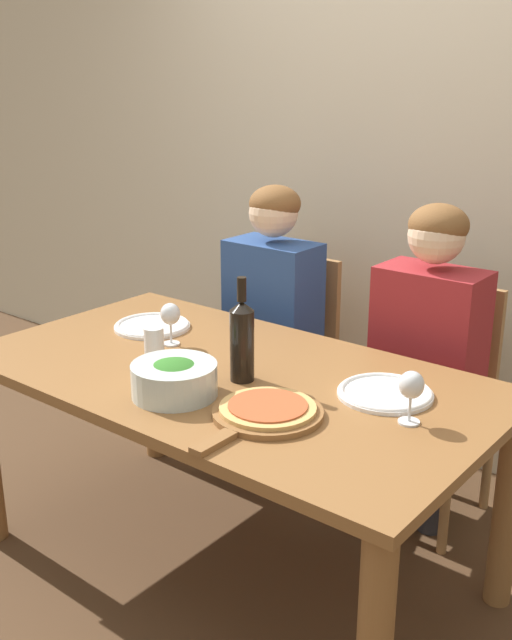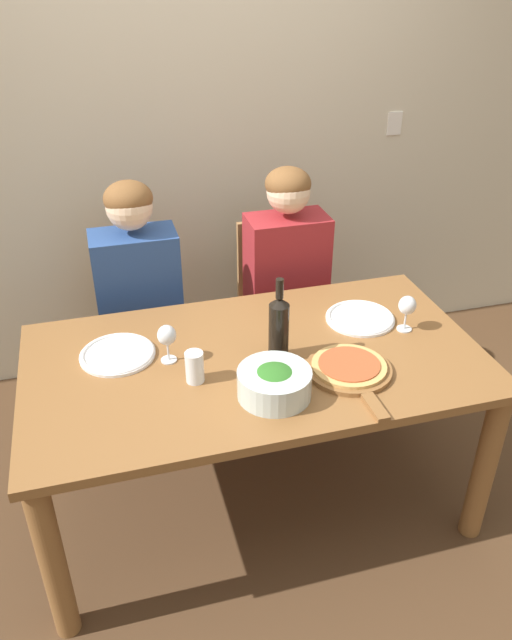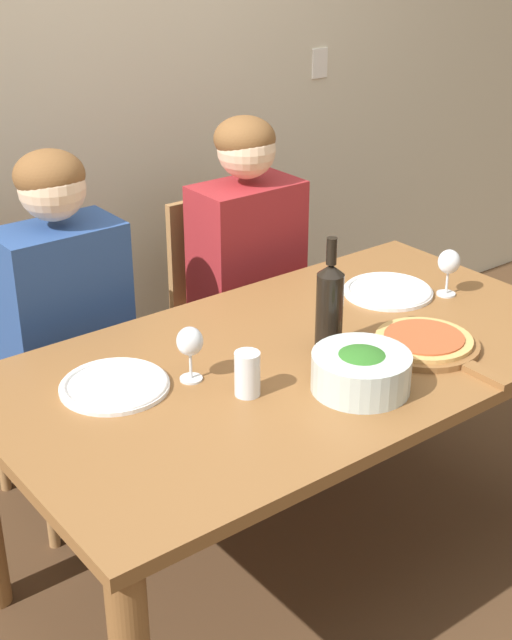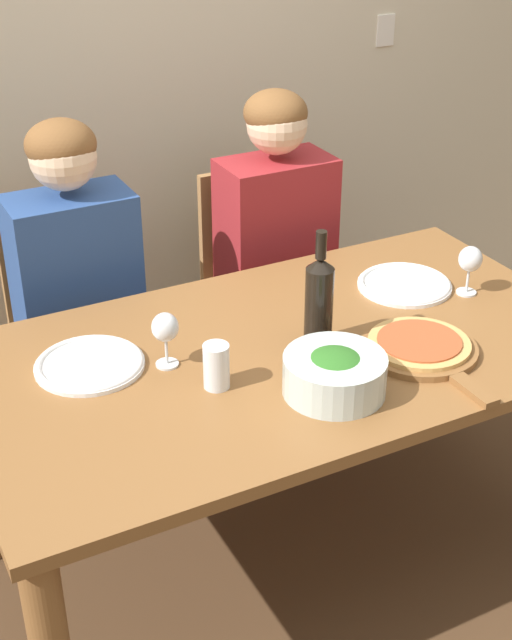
% 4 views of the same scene
% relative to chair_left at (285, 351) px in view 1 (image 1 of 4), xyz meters
% --- Properties ---
extents(ground_plane, '(40.00, 40.00, 0.00)m').
position_rel_chair_left_xyz_m(ground_plane, '(0.36, -0.80, -0.48)').
color(ground_plane, '#4C331E').
extents(back_wall, '(10.00, 0.06, 2.70)m').
position_rel_chair_left_xyz_m(back_wall, '(0.36, 0.42, 0.87)').
color(back_wall, beige).
rests_on(back_wall, ground).
extents(dining_table, '(1.71, 0.94, 0.74)m').
position_rel_chair_left_xyz_m(dining_table, '(0.36, -0.80, 0.14)').
color(dining_table, brown).
rests_on(dining_table, ground).
extents(chair_left, '(0.42, 0.42, 0.89)m').
position_rel_chair_left_xyz_m(chair_left, '(0.00, 0.00, 0.00)').
color(chair_left, '#9E7042').
rests_on(chair_left, ground).
extents(chair_right, '(0.42, 0.42, 0.89)m').
position_rel_chair_left_xyz_m(chair_right, '(0.71, 0.00, 0.00)').
color(chair_right, '#9E7042').
rests_on(chair_right, ground).
extents(person_woman, '(0.47, 0.51, 1.22)m').
position_rel_chair_left_xyz_m(person_woman, '(0.00, -0.11, 0.25)').
color(person_woman, '#28282D').
rests_on(person_woman, ground).
extents(person_man, '(0.47, 0.51, 1.22)m').
position_rel_chair_left_xyz_m(person_man, '(0.71, -0.11, 0.25)').
color(person_man, '#28282D').
rests_on(person_man, ground).
extents(wine_bottle, '(0.08, 0.08, 0.33)m').
position_rel_chair_left_xyz_m(wine_bottle, '(0.44, -0.82, 0.39)').
color(wine_bottle, black).
rests_on(wine_bottle, dining_table).
extents(broccoli_bowl, '(0.25, 0.25, 0.11)m').
position_rel_chair_left_xyz_m(broccoli_bowl, '(0.36, -1.04, 0.30)').
color(broccoli_bowl, silver).
rests_on(broccoli_bowl, dining_table).
extents(dinner_plate_left, '(0.28, 0.28, 0.02)m').
position_rel_chair_left_xyz_m(dinner_plate_left, '(-0.14, -0.65, 0.26)').
color(dinner_plate_left, white).
rests_on(dinner_plate_left, dining_table).
extents(dinner_plate_right, '(0.28, 0.28, 0.02)m').
position_rel_chair_left_xyz_m(dinner_plate_right, '(0.85, -0.65, 0.26)').
color(dinner_plate_right, white).
rests_on(dinner_plate_right, dining_table).
extents(pizza_on_board, '(0.31, 0.45, 0.04)m').
position_rel_chair_left_xyz_m(pizza_on_board, '(0.66, -0.99, 0.27)').
color(pizza_on_board, brown).
rests_on(pizza_on_board, dining_table).
extents(wine_glass_left, '(0.07, 0.07, 0.15)m').
position_rel_chair_left_xyz_m(wine_glass_left, '(0.04, -0.74, 0.36)').
color(wine_glass_left, silver).
rests_on(wine_glass_left, dining_table).
extents(wine_glass_right, '(0.07, 0.07, 0.15)m').
position_rel_chair_left_xyz_m(wine_glass_right, '(0.99, -0.77, 0.36)').
color(wine_glass_right, silver).
rests_on(wine_glass_right, dining_table).
extents(water_tumbler, '(0.07, 0.07, 0.12)m').
position_rel_chair_left_xyz_m(water_tumbler, '(0.12, -0.88, 0.31)').
color(water_tumbler, silver).
rests_on(water_tumbler, dining_table).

